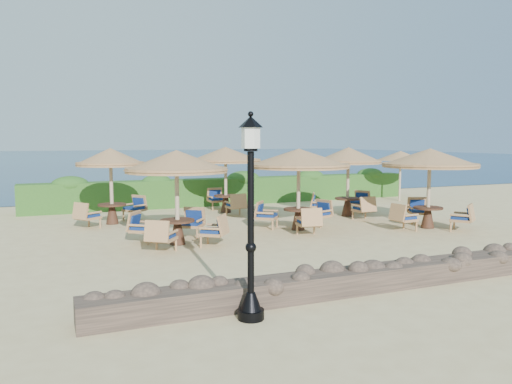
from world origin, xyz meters
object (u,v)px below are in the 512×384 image
Objects in this scene: cafe_set_3 at (111,169)px; cafe_set_5 at (348,168)px; lamp_post at (251,226)px; cafe_set_1 at (299,169)px; cafe_set_4 at (226,163)px; cafe_set_2 at (429,169)px; extra_parasol at (401,156)px; cafe_set_0 at (177,179)px.

cafe_set_3 is 0.96× the size of cafe_set_5.
lamp_post is 1.24× the size of cafe_set_3.
cafe_set_4 is at bearing 101.03° from cafe_set_1.
cafe_set_4 is 1.04× the size of cafe_set_5.
cafe_set_2 is 1.13× the size of cafe_set_5.
lamp_post is 17.41m from extra_parasol.
cafe_set_1 is 1.06× the size of cafe_set_2.
cafe_set_3 is (-5.47, 3.53, -0.10)m from cafe_set_1.
extra_parasol is 0.87× the size of cafe_set_5.
cafe_set_1 and cafe_set_3 have the same top height.
cafe_set_3 is 4.70m from cafe_set_4.
lamp_post is 1.15× the size of cafe_set_4.
cafe_set_2 is 1.09× the size of cafe_set_4.
lamp_post reaches higher than cafe_set_0.
lamp_post is at bearing -130.66° from cafe_set_5.
cafe_set_1 and cafe_set_4 have the same top height.
cafe_set_4 is at bearing 146.17° from cafe_set_5.
cafe_set_5 is at bearing 19.83° from cafe_set_0.
cafe_set_1 is 3.66m from cafe_set_5.
lamp_post is 11.69m from cafe_set_5.
cafe_set_0 reaches higher than extra_parasol.
cafe_set_5 is at bearing -10.71° from cafe_set_3.
cafe_set_2 is 7.81m from cafe_set_4.
cafe_set_0 is 4.25m from cafe_set_1.
cafe_set_3 is at bearing -166.84° from cafe_set_4.
cafe_set_5 is (7.31, 2.64, 0.00)m from cafe_set_0.
cafe_set_5 is at bearing -33.83° from cafe_set_4.
cafe_set_1 is at bearing 57.16° from lamp_post.
cafe_set_4 is at bearing 58.33° from cafe_set_0.
cafe_set_5 is (4.02, -2.70, -0.18)m from cafe_set_4.
cafe_set_0 is at bearing -170.12° from cafe_set_1.
cafe_set_0 and cafe_set_3 have the same top height.
cafe_set_0 is 7.77m from cafe_set_5.
cafe_set_3 is at bearing 106.79° from cafe_set_0.
cafe_set_2 reaches higher than extra_parasol.
lamp_post is at bearing -107.26° from cafe_set_4.
extra_parasol is 0.77× the size of cafe_set_2.
cafe_set_0 is 4.45m from cafe_set_3.
lamp_post is 1.06× the size of cafe_set_2.
extra_parasol is 9.55m from cafe_set_1.
cafe_set_4 is (-5.04, 5.97, 0.05)m from cafe_set_2.
extra_parasol is at bearing 32.17° from cafe_set_5.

